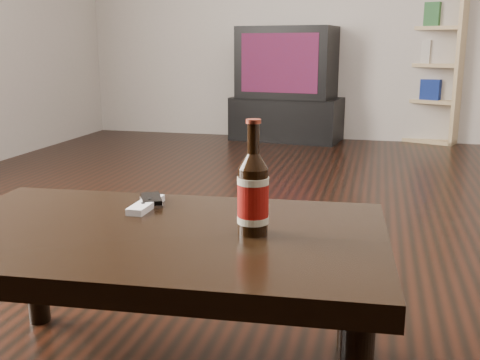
% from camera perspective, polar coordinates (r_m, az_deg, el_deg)
% --- Properties ---
extents(floor, '(5.00, 6.00, 0.01)m').
position_cam_1_polar(floor, '(2.16, 9.70, -8.84)').
color(floor, black).
rests_on(floor, ground).
extents(tv_stand, '(0.98, 0.59, 0.37)m').
position_cam_1_polar(tv_stand, '(4.95, 4.78, 6.23)').
color(tv_stand, black).
rests_on(tv_stand, floor).
extents(tv, '(0.86, 0.60, 0.60)m').
position_cam_1_polar(tv, '(4.91, 4.89, 11.82)').
color(tv, black).
rests_on(tv, tv_stand).
extents(bookshelf, '(0.77, 0.56, 1.30)m').
position_cam_1_polar(bookshelf, '(5.16, 17.99, 11.38)').
color(bookshelf, tan).
rests_on(bookshelf, floor).
extents(coffee_table, '(1.09, 0.68, 0.40)m').
position_cam_1_polar(coffee_table, '(1.33, -8.45, -7.10)').
color(coffee_table, black).
rests_on(coffee_table, floor).
extents(beer_bottle, '(0.08, 0.08, 0.26)m').
position_cam_1_polar(beer_bottle, '(1.25, 1.34, -1.47)').
color(beer_bottle, black).
rests_on(beer_bottle, coffee_table).
extents(phone, '(0.10, 0.12, 0.02)m').
position_cam_1_polar(phone, '(1.53, -9.01, -2.04)').
color(phone, silver).
rests_on(phone, coffee_table).
extents(remote, '(0.04, 0.16, 0.02)m').
position_cam_1_polar(remote, '(1.49, -9.53, -2.50)').
color(remote, white).
rests_on(remote, coffee_table).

